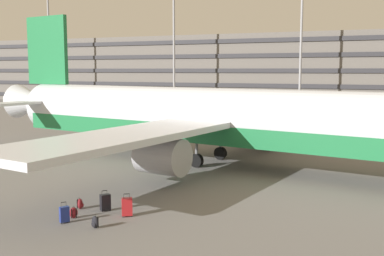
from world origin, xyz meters
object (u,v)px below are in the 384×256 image
object	(u,v)px
airliner	(222,119)
suitcase_silver	(127,207)
suitcase_upright	(64,214)
backpack_red	(80,204)
backpack_black	(95,222)
backpack_orange	(74,213)
suitcase_laid_flat	(105,202)

from	to	relation	value
airliner	suitcase_silver	bearing A→B (deg)	-90.28
suitcase_upright	suitcase_silver	distance (m)	2.66
suitcase_silver	backpack_red	size ratio (longest dim) A/B	1.88
suitcase_silver	backpack_black	distance (m)	1.92
suitcase_upright	backpack_orange	xyz separation A→B (m)	(-0.06, 0.69, -0.14)
backpack_red	suitcase_laid_flat	bearing A→B (deg)	7.64
suitcase_upright	backpack_black	xyz separation A→B (m)	(1.56, -0.07, -0.13)
backpack_red	backpack_black	distance (m)	2.98
backpack_red	backpack_black	bearing A→B (deg)	-42.53
suitcase_upright	backpack_orange	size ratio (longest dim) A/B	1.67
suitcase_laid_flat	backpack_red	size ratio (longest dim) A/B	1.75
suitcase_silver	backpack_red	distance (m)	2.61
backpack_orange	suitcase_laid_flat	bearing A→B (deg)	64.37
suitcase_upright	backpack_orange	world-z (taller)	suitcase_upright
airliner	backpack_black	distance (m)	14.51
airliner	suitcase_upright	world-z (taller)	airliner
backpack_orange	airliner	bearing A→B (deg)	81.22
airliner	backpack_red	bearing A→B (deg)	-102.27
suitcase_silver	backpack_black	bearing A→B (deg)	-101.97
suitcase_laid_flat	backpack_red	distance (m)	1.29
suitcase_upright	backpack_black	bearing A→B (deg)	-2.53
suitcase_laid_flat	backpack_orange	world-z (taller)	suitcase_laid_flat
suitcase_silver	backpack_red	xyz separation A→B (m)	(-2.59, 0.14, -0.21)
airliner	suitcase_upright	xyz separation A→B (m)	(-2.02, -14.16, -2.71)
suitcase_silver	backpack_red	world-z (taller)	suitcase_silver
airliner	suitcase_upright	distance (m)	14.56
airliner	backpack_red	distance (m)	12.82
suitcase_upright	suitcase_laid_flat	distance (m)	2.21
backpack_red	airliner	bearing A→B (deg)	77.73
backpack_red	backpack_orange	xyz separation A→B (m)	(0.57, -1.26, -0.00)
suitcase_silver	backpack_orange	xyz separation A→B (m)	(-2.02, -1.12, -0.21)
suitcase_silver	backpack_black	size ratio (longest dim) A/B	1.78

